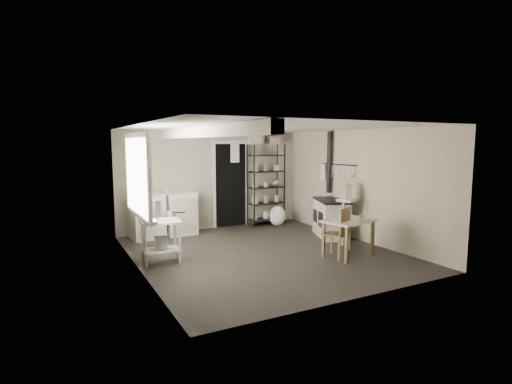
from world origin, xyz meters
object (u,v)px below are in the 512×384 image
stockpot (152,209)px  stove (331,216)px  base_cabinets (163,215)px  shelf_rack (266,186)px  flour_sack (278,216)px  work_table (348,236)px  prep_table (161,240)px  chair (336,230)px

stockpot → stove: size_ratio=0.28×
base_cabinets → stove: (3.21, -1.73, -0.02)m
shelf_rack → flour_sack: bearing=-75.2°
work_table → prep_table: bearing=159.2°
prep_table → stockpot: 0.55m
base_cabinets → flour_sack: bearing=-9.5°
stove → chair: bearing=-104.2°
chair → base_cabinets: bearing=102.8°
chair → flour_sack: 2.86m
prep_table → stove: stove is taller
prep_table → base_cabinets: base_cabinets is taller
base_cabinets → prep_table: bearing=-110.5°
prep_table → work_table: bearing=-20.8°
base_cabinets → flour_sack: 2.77m
stove → work_table: size_ratio=1.17×
prep_table → chair: chair is taller
stockpot → stove: 3.93m
prep_table → shelf_rack: 3.85m
prep_table → stockpot: stockpot is taller
shelf_rack → work_table: bearing=-97.2°
stockpot → flour_sack: bearing=26.6°
work_table → shelf_rack: bearing=87.6°
shelf_rack → flour_sack: 0.80m
base_cabinets → stockpot: bearing=-114.0°
shelf_rack → work_table: size_ratio=2.25×
stove → stockpot: bearing=-155.3°
base_cabinets → chair: size_ratio=1.62×
flour_sack → base_cabinets: bearing=175.2°
chair → prep_table: bearing=135.2°
shelf_rack → base_cabinets: bearing=177.9°
base_cabinets → chair: bearing=-58.0°
stockpot → base_cabinets: bearing=70.7°
prep_table → flour_sack: prep_table is taller
stockpot → work_table: 3.43m
shelf_rack → work_table: shelf_rack is taller
prep_table → work_table: size_ratio=0.83×
stockpot → chair: (2.95, -1.09, -0.45)m
prep_table → chair: 3.02m
prep_table → flour_sack: 3.74m
shelf_rack → stockpot: bearing=-152.7°
prep_table → stockpot: size_ratio=2.54×
prep_table → stove: bearing=3.6°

